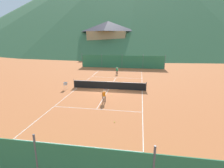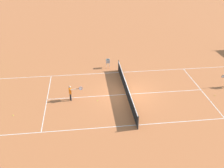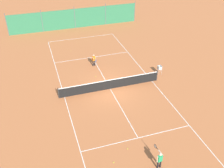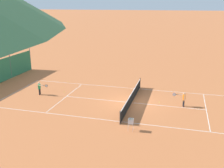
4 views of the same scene
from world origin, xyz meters
name	(u,v)px [view 2 (image 2 of 4)]	position (x,y,z in m)	size (l,w,h in m)	color
ground_plane	(126,94)	(0.00, 0.00, 0.00)	(600.00, 600.00, 0.00)	#BC6638
court_line_markings	(126,94)	(0.00, 0.00, 0.00)	(8.25, 23.85, 0.01)	white
tennis_net	(126,89)	(0.00, 0.00, 0.50)	(9.18, 0.08, 1.06)	#2D2D2D
player_near_service	(71,92)	(0.30, -4.47, 0.74)	(0.43, 1.09, 1.28)	black
tennis_ball_alley_left	(13,115)	(1.96, -8.62, 0.03)	(0.07, 0.07, 0.07)	#CCE033
tennis_ball_alley_right	(98,100)	(0.69, -2.42, 0.03)	(0.07, 0.07, 0.07)	#CCE033
tennis_ball_far_corner	(215,95)	(1.07, 7.13, 0.03)	(0.07, 0.07, 0.07)	#CCE033
ball_hopper	(108,61)	(-5.31, -0.96, 0.66)	(0.36, 0.36, 0.89)	#B7B7BC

